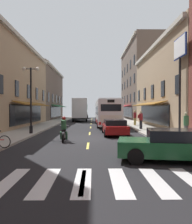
{
  "coord_description": "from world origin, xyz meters",
  "views": [
    {
      "loc": [
        0.31,
        -16.71,
        2.17
      ],
      "look_at": [
        0.64,
        10.14,
        1.78
      ],
      "focal_mm": 36.11,
      "sensor_mm": 36.0,
      "label": 1
    }
  ],
  "objects_px": {
    "box_truck": "(80,110)",
    "pedestrian_mid": "(186,125)",
    "sedan_mid": "(175,145)",
    "pedestrian_near": "(141,119)",
    "pedestrian_far": "(135,117)",
    "sedan_far": "(84,115)",
    "sedan_near": "(115,127)",
    "street_lamp_twin": "(31,97)",
    "billboard_sign": "(180,62)",
    "transit_bus": "(107,112)",
    "motorcycle_rider": "(64,131)"
  },
  "relations": [
    {
      "from": "billboard_sign",
      "to": "box_truck",
      "type": "bearing_deg",
      "value": 112.67
    },
    {
      "from": "transit_bus",
      "to": "sedan_mid",
      "type": "distance_m",
      "value": 19.14
    },
    {
      "from": "transit_bus",
      "to": "sedan_near",
      "type": "distance_m",
      "value": 9.76
    },
    {
      "from": "motorcycle_rider",
      "to": "street_lamp_twin",
      "type": "xyz_separation_m",
      "value": [
        -3.19,
        3.64,
        2.46
      ]
    },
    {
      "from": "box_truck",
      "to": "pedestrian_near",
      "type": "relative_size",
      "value": 4.29
    },
    {
      "from": "box_truck",
      "to": "pedestrian_mid",
      "type": "relative_size",
      "value": 4.34
    },
    {
      "from": "pedestrian_near",
      "to": "sedan_far",
      "type": "bearing_deg",
      "value": -159.33
    },
    {
      "from": "billboard_sign",
      "to": "pedestrian_far",
      "type": "xyz_separation_m",
      "value": [
        -1.58,
        10.29,
        -4.71
      ]
    },
    {
      "from": "sedan_near",
      "to": "pedestrian_near",
      "type": "bearing_deg",
      "value": 52.98
    },
    {
      "from": "transit_bus",
      "to": "pedestrian_far",
      "type": "xyz_separation_m",
      "value": [
        3.46,
        -0.54,
        -0.64
      ]
    },
    {
      "from": "billboard_sign",
      "to": "box_truck",
      "type": "distance_m",
      "value": 23.71
    },
    {
      "from": "box_truck",
      "to": "pedestrian_far",
      "type": "bearing_deg",
      "value": -56.64
    },
    {
      "from": "street_lamp_twin",
      "to": "billboard_sign",
      "type": "bearing_deg",
      "value": -5.85
    },
    {
      "from": "sedan_mid",
      "to": "pedestrian_far",
      "type": "distance_m",
      "value": 18.58
    },
    {
      "from": "transit_bus",
      "to": "box_truck",
      "type": "relative_size",
      "value": 1.48
    },
    {
      "from": "sedan_mid",
      "to": "sedan_far",
      "type": "xyz_separation_m",
      "value": [
        -5.6,
        41.75,
        0.01
      ]
    },
    {
      "from": "pedestrian_mid",
      "to": "pedestrian_near",
      "type": "bearing_deg",
      "value": -111.91
    },
    {
      "from": "sedan_near",
      "to": "street_lamp_twin",
      "type": "distance_m",
      "value": 7.35
    },
    {
      "from": "sedan_near",
      "to": "pedestrian_near",
      "type": "relative_size",
      "value": 2.51
    },
    {
      "from": "box_truck",
      "to": "motorcycle_rider",
      "type": "distance_m",
      "value": 24.05
    },
    {
      "from": "sedan_far",
      "to": "pedestrian_mid",
      "type": "distance_m",
      "value": 36.46
    },
    {
      "from": "sedan_mid",
      "to": "sedan_far",
      "type": "height_order",
      "value": "sedan_far"
    },
    {
      "from": "transit_bus",
      "to": "pedestrian_near",
      "type": "relative_size",
      "value": 6.33
    },
    {
      "from": "sedan_mid",
      "to": "pedestrian_far",
      "type": "height_order",
      "value": "pedestrian_far"
    },
    {
      "from": "billboard_sign",
      "to": "sedan_near",
      "type": "height_order",
      "value": "billboard_sign"
    },
    {
      "from": "box_truck",
      "to": "pedestrian_far",
      "type": "xyz_separation_m",
      "value": [
        7.44,
        -11.3,
        -0.92
      ]
    },
    {
      "from": "sedan_far",
      "to": "pedestrian_far",
      "type": "height_order",
      "value": "pedestrian_far"
    },
    {
      "from": "box_truck",
      "to": "sedan_near",
      "type": "relative_size",
      "value": 1.71
    },
    {
      "from": "sedan_near",
      "to": "pedestrian_near",
      "type": "height_order",
      "value": "pedestrian_near"
    },
    {
      "from": "sedan_near",
      "to": "sedan_mid",
      "type": "xyz_separation_m",
      "value": [
        1.63,
        -9.33,
        0.02
      ]
    },
    {
      "from": "box_truck",
      "to": "street_lamp_twin",
      "type": "relative_size",
      "value": 1.43
    },
    {
      "from": "box_truck",
      "to": "pedestrian_far",
      "type": "height_order",
      "value": "box_truck"
    },
    {
      "from": "sedan_mid",
      "to": "pedestrian_near",
      "type": "bearing_deg",
      "value": 84.04
    },
    {
      "from": "sedan_mid",
      "to": "pedestrian_near",
      "type": "xyz_separation_m",
      "value": [
        1.39,
        13.34,
        0.43
      ]
    },
    {
      "from": "sedan_mid",
      "to": "pedestrian_mid",
      "type": "height_order",
      "value": "pedestrian_mid"
    },
    {
      "from": "sedan_mid",
      "to": "street_lamp_twin",
      "type": "bearing_deg",
      "value": 132.23
    },
    {
      "from": "transit_bus",
      "to": "pedestrian_mid",
      "type": "relative_size",
      "value": 6.41
    },
    {
      "from": "motorcycle_rider",
      "to": "street_lamp_twin",
      "type": "bearing_deg",
      "value": 131.26
    },
    {
      "from": "sedan_near",
      "to": "pedestrian_far",
      "type": "relative_size",
      "value": 2.49
    },
    {
      "from": "pedestrian_near",
      "to": "street_lamp_twin",
      "type": "xyz_separation_m",
      "value": [
        -9.94,
        -3.93,
        2.06
      ]
    },
    {
      "from": "pedestrian_near",
      "to": "pedestrian_mid",
      "type": "height_order",
      "value": "pedestrian_near"
    },
    {
      "from": "motorcycle_rider",
      "to": "street_lamp_twin",
      "type": "distance_m",
      "value": 5.43
    },
    {
      "from": "billboard_sign",
      "to": "box_truck",
      "type": "height_order",
      "value": "billboard_sign"
    },
    {
      "from": "pedestrian_far",
      "to": "pedestrian_near",
      "type": "bearing_deg",
      "value": 150.44
    },
    {
      "from": "sedan_near",
      "to": "street_lamp_twin",
      "type": "height_order",
      "value": "street_lamp_twin"
    },
    {
      "from": "motorcycle_rider",
      "to": "pedestrian_mid",
      "type": "bearing_deg",
      "value": 3.84
    },
    {
      "from": "sedan_mid",
      "to": "pedestrian_near",
      "type": "height_order",
      "value": "pedestrian_near"
    },
    {
      "from": "sedan_near",
      "to": "motorcycle_rider",
      "type": "distance_m",
      "value": 5.15
    },
    {
      "from": "transit_bus",
      "to": "street_lamp_twin",
      "type": "height_order",
      "value": "street_lamp_twin"
    },
    {
      "from": "pedestrian_mid",
      "to": "street_lamp_twin",
      "type": "relative_size",
      "value": 0.33
    }
  ]
}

